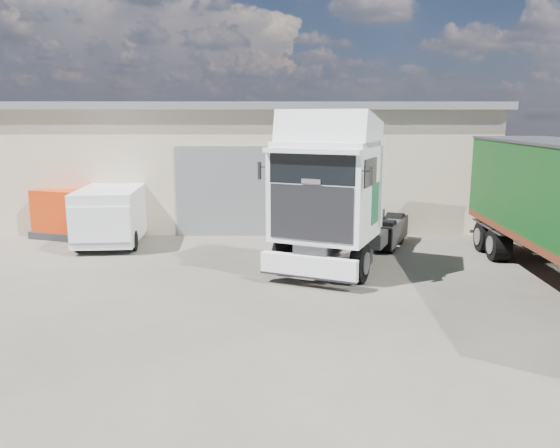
{
  "coord_description": "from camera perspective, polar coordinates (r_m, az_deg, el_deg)",
  "views": [
    {
      "loc": [
        -0.0,
        -11.61,
        4.73
      ],
      "look_at": [
        0.1,
        3.0,
        1.85
      ],
      "focal_mm": 35.0,
      "sensor_mm": 36.0,
      "label": 1
    }
  ],
  "objects": [
    {
      "name": "ground",
      "position": [
        12.53,
        -0.38,
        -11.02
      ],
      "size": [
        120.0,
        120.0,
        0.0
      ],
      "primitive_type": "plane",
      "color": "#292621",
      "rests_on": "ground"
    },
    {
      "name": "warehouse",
      "position": [
        28.32,
        -12.72,
        6.69
      ],
      "size": [
        30.6,
        12.6,
        5.42
      ],
      "color": "#BFAE93",
      "rests_on": "ground"
    },
    {
      "name": "tractor_unit",
      "position": [
        17.22,
        5.8,
        2.23
      ],
      "size": [
        5.46,
        7.72,
        4.94
      ],
      "rotation": [
        0.0,
        0.0,
        -0.41
      ],
      "color": "black",
      "rests_on": "ground"
    },
    {
      "name": "panel_van",
      "position": [
        21.8,
        -16.97,
        1.07
      ],
      "size": [
        2.53,
        5.35,
        2.13
      ],
      "rotation": [
        0.0,
        0.0,
        0.08
      ],
      "color": "black",
      "rests_on": "ground"
    },
    {
      "name": "orange_skip",
      "position": [
        23.18,
        -20.59,
        0.76
      ],
      "size": [
        3.54,
        2.83,
        1.92
      ],
      "rotation": [
        0.0,
        0.0,
        -0.34
      ],
      "color": "#2D2D30",
      "rests_on": "ground"
    }
  ]
}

